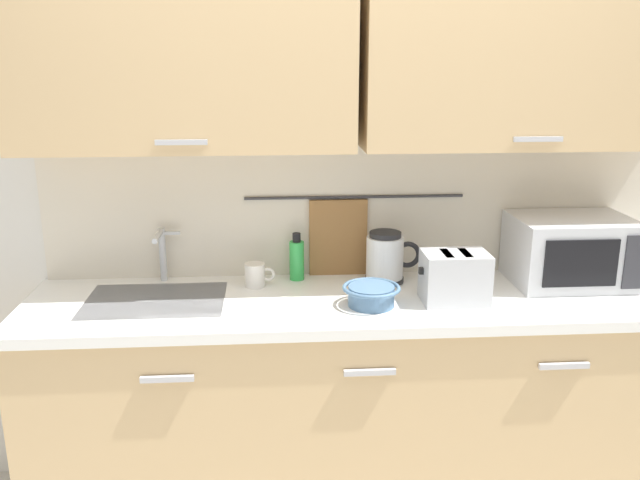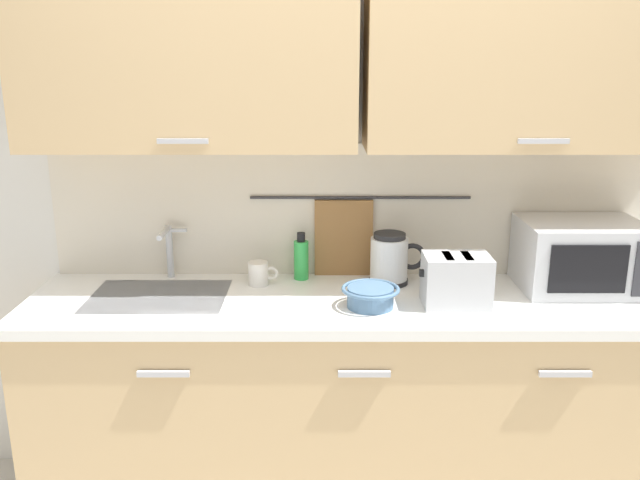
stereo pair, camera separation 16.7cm
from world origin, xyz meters
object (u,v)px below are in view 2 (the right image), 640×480
Objects in this scene: dish_soap_bottle at (300,259)px; mug_near_sink at (258,274)px; electric_kettle at (389,259)px; microwave at (579,255)px; mixing_bowl at (369,295)px; toaster at (455,280)px.

dish_soap_bottle reaches higher than mug_near_sink.
microwave is at bearing -5.06° from electric_kettle.
microwave reaches higher than mixing_bowl.
microwave is 2.35× the size of dish_soap_bottle.
dish_soap_bottle is (-0.36, 0.05, -0.01)m from electric_kettle.
dish_soap_bottle is at bearing 152.63° from toaster.
mixing_bowl is (-0.83, -0.20, -0.09)m from microwave.
toaster is (0.31, 0.02, 0.05)m from mixing_bowl.
microwave reaches higher than toaster.
dish_soap_bottle reaches higher than mixing_bowl.
microwave reaches higher than electric_kettle.
dish_soap_bottle reaches higher than toaster.
electric_kettle is at bearing 69.99° from mixing_bowl.
mixing_bowl is (0.26, -0.32, -0.04)m from dish_soap_bottle.
toaster is (-0.52, -0.18, -0.04)m from microwave.
dish_soap_bottle is 1.63× the size of mug_near_sink.
microwave is at bearing 13.65° from mixing_bowl.
electric_kettle is at bearing 131.43° from toaster.
electric_kettle is 0.29m from mixing_bowl.
toaster is (0.58, -0.30, 0.01)m from dish_soap_bottle.
dish_soap_bottle is at bearing 173.88° from microwave.
dish_soap_bottle is 0.42m from mixing_bowl.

